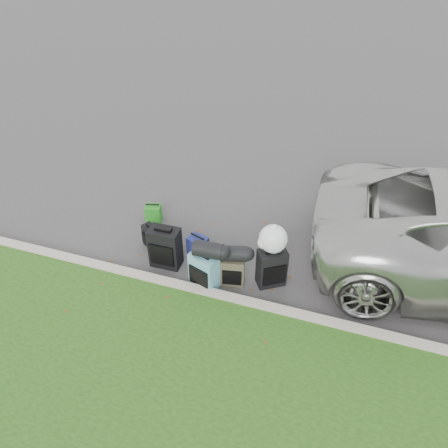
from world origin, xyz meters
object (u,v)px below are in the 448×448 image
(suitcase_teal, at_px, (204,271))
(tote_green, at_px, (153,213))
(suitcase_large_black_right, at_px, (272,268))
(suitcase_olive, at_px, (233,271))
(suitcase_large_black_left, at_px, (165,247))
(suitcase_small_black, at_px, (152,237))
(tote_navy, at_px, (198,246))

(suitcase_teal, height_order, tote_green, suitcase_teal)
(suitcase_large_black_right, relative_size, tote_green, 2.03)
(suitcase_olive, relative_size, suitcase_large_black_right, 0.77)
(suitcase_large_black_left, bearing_deg, suitcase_olive, -5.27)
(suitcase_small_black, height_order, suitcase_olive, suitcase_olive)
(suitcase_teal, bearing_deg, suitcase_large_black_left, 179.78)
(suitcase_small_black, distance_m, tote_green, 0.78)
(suitcase_small_black, bearing_deg, suitcase_teal, 3.10)
(suitcase_large_black_right, bearing_deg, suitcase_large_black_left, 150.71)
(suitcase_small_black, height_order, suitcase_teal, suitcase_teal)
(suitcase_large_black_left, relative_size, suitcase_olive, 1.43)
(suitcase_large_black_left, xyz_separation_m, tote_navy, (0.41, 0.42, -0.19))
(suitcase_small_black, xyz_separation_m, tote_navy, (0.84, 0.08, -0.05))
(suitcase_olive, bearing_deg, tote_green, 137.67)
(suitcase_large_black_left, xyz_separation_m, suitcase_olive, (1.20, -0.08, -0.11))
(suitcase_teal, relative_size, suitcase_large_black_right, 0.95)
(suitcase_small_black, height_order, tote_green, suitcase_small_black)
(tote_navy, bearing_deg, suitcase_large_black_left, -115.86)
(suitcase_small_black, bearing_deg, tote_green, 143.73)
(suitcase_small_black, bearing_deg, suitcase_olive, 15.39)
(suitcase_teal, bearing_deg, suitcase_large_black_right, 39.93)
(suitcase_teal, distance_m, suitcase_large_black_right, 1.07)
(suitcase_olive, xyz_separation_m, tote_green, (-1.94, 1.13, -0.09))
(suitcase_large_black_right, xyz_separation_m, tote_green, (-2.53, 0.94, -0.17))
(suitcase_small_black, xyz_separation_m, tote_green, (-0.32, 0.71, -0.05))
(suitcase_olive, distance_m, tote_green, 2.24)
(suitcase_olive, xyz_separation_m, tote_navy, (-0.79, 0.50, -0.09))
(suitcase_olive, bearing_deg, suitcase_teal, -166.57)
(suitcase_olive, height_order, suitcase_large_black_right, suitcase_large_black_right)
(suitcase_teal, relative_size, tote_navy, 1.87)
(suitcase_large_black_right, bearing_deg, suitcase_teal, 168.26)
(suitcase_large_black_left, distance_m, suitcase_large_black_right, 1.79)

